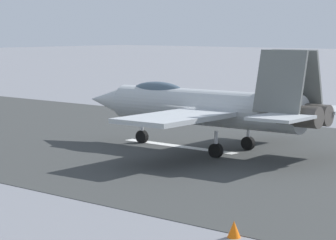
{
  "coord_description": "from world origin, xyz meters",
  "views": [
    {
      "loc": [
        -26.41,
        32.46,
        6.69
      ],
      "look_at": [
        -2.23,
        4.54,
        2.2
      ],
      "focal_mm": 80.01,
      "sensor_mm": 36.0,
      "label": 1
    }
  ],
  "objects": [
    {
      "name": "runway_strip",
      "position": [
        -0.02,
        0.0,
        0.01
      ],
      "size": [
        240.0,
        26.0,
        0.02
      ],
      "color": "#363836",
      "rests_on": "ground"
    },
    {
      "name": "ground_plane",
      "position": [
        0.0,
        0.0,
        0.0
      ],
      "size": [
        400.0,
        400.0,
        0.0
      ],
      "primitive_type": "plane",
      "color": "slate"
    },
    {
      "name": "marker_cone_near",
      "position": [
        -12.62,
        13.28,
        0.28
      ],
      "size": [
        0.44,
        0.44,
        0.55
      ],
      "primitive_type": "cone",
      "color": "orange",
      "rests_on": "ground"
    },
    {
      "name": "fighter_jet",
      "position": [
        -1.1,
        0.14,
        2.47
      ],
      "size": [
        16.11,
        14.5,
        5.67
      ],
      "color": "#ABB0B4",
      "rests_on": "ground"
    }
  ]
}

